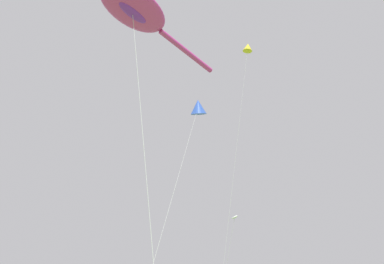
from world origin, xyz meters
TOP-DOWN VIEW (x-y plane):
  - big_show_kite at (-2.57, 11.33)m, footprint 7.84×3.12m
  - small_kite_diamond_red at (2.56, 12.43)m, footprint 5.51×1.74m
  - small_kite_triangle_green at (10.35, 14.57)m, footprint 1.83×4.74m
  - small_kite_streamer_purple at (13.56, 19.98)m, footprint 0.55×4.42m

SIDE VIEW (x-z plane):
  - small_kite_streamer_purple at x=13.56m, z-range 5.69..18.32m
  - small_kite_diamond_red at x=2.56m, z-range 6.73..21.37m
  - big_show_kite at x=-2.57m, z-range 8.17..25.33m
  - small_kite_triangle_green at x=10.35m, z-range 12.08..37.50m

